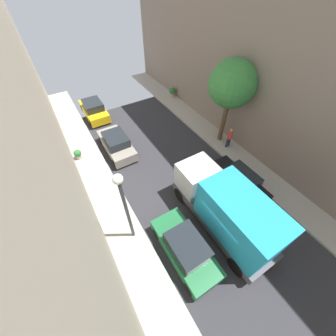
{
  "coord_description": "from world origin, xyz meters",
  "views": [
    {
      "loc": [
        -5.49,
        -2.66,
        10.98
      ],
      "look_at": [
        -0.49,
        5.61,
        0.5
      ],
      "focal_mm": 21.53,
      "sensor_mm": 36.0,
      "label": 1
    }
  ],
  "objects_px": {
    "parked_car_left_1": "(185,248)",
    "parked_car_left_3": "(94,110)",
    "delivery_truck": "(227,209)",
    "potted_plant_3": "(78,154)",
    "potted_plant_4": "(172,92)",
    "parked_car_right_2": "(238,181)",
    "parked_car_left_2": "(117,144)",
    "street_tree_1": "(232,85)",
    "lamp_post": "(124,201)",
    "pedestrian": "(229,137)"
  },
  "relations": [
    {
      "from": "delivery_truck",
      "to": "parked_car_left_1",
      "type": "bearing_deg",
      "value": -174.51
    },
    {
      "from": "parked_car_left_3",
      "to": "parked_car_left_1",
      "type": "bearing_deg",
      "value": -90.0
    },
    {
      "from": "delivery_truck",
      "to": "potted_plant_4",
      "type": "bearing_deg",
      "value": 68.65
    },
    {
      "from": "parked_car_left_1",
      "to": "parked_car_right_2",
      "type": "bearing_deg",
      "value": 18.61
    },
    {
      "from": "parked_car_right_2",
      "to": "delivery_truck",
      "type": "relative_size",
      "value": 0.64
    },
    {
      "from": "street_tree_1",
      "to": "potted_plant_4",
      "type": "height_order",
      "value": "street_tree_1"
    },
    {
      "from": "street_tree_1",
      "to": "lamp_post",
      "type": "bearing_deg",
      "value": -157.71
    },
    {
      "from": "delivery_truck",
      "to": "pedestrian",
      "type": "distance_m",
      "value": 7.13
    },
    {
      "from": "delivery_truck",
      "to": "parked_car_left_3",
      "type": "bearing_deg",
      "value": 100.17
    },
    {
      "from": "street_tree_1",
      "to": "lamp_post",
      "type": "distance_m",
      "value": 10.61
    },
    {
      "from": "potted_plant_3",
      "to": "lamp_post",
      "type": "distance_m",
      "value": 8.38
    },
    {
      "from": "parked_car_right_2",
      "to": "pedestrian",
      "type": "xyz_separation_m",
      "value": [
        2.34,
        3.43,
        0.35
      ]
    },
    {
      "from": "street_tree_1",
      "to": "lamp_post",
      "type": "height_order",
      "value": "street_tree_1"
    },
    {
      "from": "parked_car_left_1",
      "to": "parked_car_right_2",
      "type": "relative_size",
      "value": 1.0
    },
    {
      "from": "parked_car_right_2",
      "to": "potted_plant_4",
      "type": "height_order",
      "value": "parked_car_right_2"
    },
    {
      "from": "parked_car_right_2",
      "to": "parked_car_left_3",
      "type": "bearing_deg",
      "value": 111.82
    },
    {
      "from": "street_tree_1",
      "to": "parked_car_left_3",
      "type": "bearing_deg",
      "value": 131.02
    },
    {
      "from": "parked_car_right_2",
      "to": "lamp_post",
      "type": "xyz_separation_m",
      "value": [
        -7.3,
        0.48,
        2.83
      ]
    },
    {
      "from": "delivery_truck",
      "to": "street_tree_1",
      "type": "bearing_deg",
      "value": 49.53
    },
    {
      "from": "delivery_truck",
      "to": "lamp_post",
      "type": "height_order",
      "value": "lamp_post"
    },
    {
      "from": "potted_plant_3",
      "to": "potted_plant_4",
      "type": "relative_size",
      "value": 0.76
    },
    {
      "from": "parked_car_right_2",
      "to": "potted_plant_4",
      "type": "bearing_deg",
      "value": 77.28
    },
    {
      "from": "street_tree_1",
      "to": "potted_plant_4",
      "type": "bearing_deg",
      "value": 87.09
    },
    {
      "from": "pedestrian",
      "to": "street_tree_1",
      "type": "height_order",
      "value": "street_tree_1"
    },
    {
      "from": "potted_plant_4",
      "to": "lamp_post",
      "type": "height_order",
      "value": "lamp_post"
    },
    {
      "from": "pedestrian",
      "to": "potted_plant_4",
      "type": "height_order",
      "value": "pedestrian"
    },
    {
      "from": "parked_car_right_2",
      "to": "potted_plant_4",
      "type": "distance_m",
      "value": 12.98
    },
    {
      "from": "parked_car_left_1",
      "to": "parked_car_left_3",
      "type": "xyz_separation_m",
      "value": [
        0.0,
        15.3,
        0.0
      ]
    },
    {
      "from": "parked_car_left_3",
      "to": "potted_plant_3",
      "type": "distance_m",
      "value": 5.98
    },
    {
      "from": "delivery_truck",
      "to": "potted_plant_3",
      "type": "relative_size",
      "value": 8.47
    },
    {
      "from": "parked_car_left_3",
      "to": "potted_plant_4",
      "type": "relative_size",
      "value": 4.11
    },
    {
      "from": "delivery_truck",
      "to": "pedestrian",
      "type": "height_order",
      "value": "delivery_truck"
    },
    {
      "from": "parked_car_left_2",
      "to": "potted_plant_3",
      "type": "bearing_deg",
      "value": 168.62
    },
    {
      "from": "street_tree_1",
      "to": "delivery_truck",
      "type": "bearing_deg",
      "value": -130.47
    },
    {
      "from": "parked_car_left_1",
      "to": "street_tree_1",
      "type": "relative_size",
      "value": 0.66
    },
    {
      "from": "delivery_truck",
      "to": "potted_plant_4",
      "type": "height_order",
      "value": "delivery_truck"
    },
    {
      "from": "parked_car_right_2",
      "to": "potted_plant_3",
      "type": "bearing_deg",
      "value": 135.14
    },
    {
      "from": "parked_car_left_3",
      "to": "potted_plant_4",
      "type": "distance_m",
      "value": 8.3
    },
    {
      "from": "parked_car_right_2",
      "to": "pedestrian",
      "type": "height_order",
      "value": "pedestrian"
    },
    {
      "from": "street_tree_1",
      "to": "parked_car_left_2",
      "type": "bearing_deg",
      "value": 157.8
    },
    {
      "from": "pedestrian",
      "to": "street_tree_1",
      "type": "xyz_separation_m",
      "value": [
        0.1,
        1.04,
        3.74
      ]
    },
    {
      "from": "delivery_truck",
      "to": "street_tree_1",
      "type": "distance_m",
      "value": 8.48
    },
    {
      "from": "parked_car_left_3",
      "to": "lamp_post",
      "type": "height_order",
      "value": "lamp_post"
    },
    {
      "from": "parked_car_right_2",
      "to": "lamp_post",
      "type": "bearing_deg",
      "value": 176.27
    },
    {
      "from": "parked_car_left_3",
      "to": "potted_plant_4",
      "type": "height_order",
      "value": "parked_car_left_3"
    },
    {
      "from": "parked_car_left_3",
      "to": "street_tree_1",
      "type": "height_order",
      "value": "street_tree_1"
    },
    {
      "from": "parked_car_right_2",
      "to": "street_tree_1",
      "type": "xyz_separation_m",
      "value": [
        2.44,
        4.47,
        4.1
      ]
    },
    {
      "from": "street_tree_1",
      "to": "potted_plant_3",
      "type": "relative_size",
      "value": 8.12
    },
    {
      "from": "parked_car_right_2",
      "to": "street_tree_1",
      "type": "bearing_deg",
      "value": 61.33
    },
    {
      "from": "parked_car_left_3",
      "to": "parked_car_right_2",
      "type": "xyz_separation_m",
      "value": [
        5.4,
        -13.49,
        0.0
      ]
    }
  ]
}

